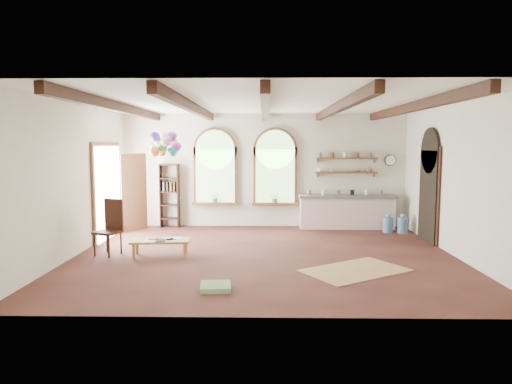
{
  "coord_description": "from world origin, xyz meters",
  "views": [
    {
      "loc": [
        -0.01,
        -9.49,
        2.35
      ],
      "look_at": [
        -0.19,
        0.6,
        1.29
      ],
      "focal_mm": 32.0,
      "sensor_mm": 36.0,
      "label": 1
    }
  ],
  "objects_px": {
    "kitchen_counter": "(347,211)",
    "balloon_cluster": "(166,145)",
    "coffee_table": "(160,241)",
    "side_chair": "(109,239)"
  },
  "relations": [
    {
      "from": "coffee_table",
      "to": "balloon_cluster",
      "type": "xyz_separation_m",
      "value": [
        -0.21,
        1.67,
        2.03
      ]
    },
    {
      "from": "balloon_cluster",
      "to": "side_chair",
      "type": "bearing_deg",
      "value": -119.66
    },
    {
      "from": "coffee_table",
      "to": "side_chair",
      "type": "relative_size",
      "value": 1.07
    },
    {
      "from": "coffee_table",
      "to": "side_chair",
      "type": "xyz_separation_m",
      "value": [
        -1.12,
        0.06,
        0.04
      ]
    },
    {
      "from": "coffee_table",
      "to": "side_chair",
      "type": "height_order",
      "value": "side_chair"
    },
    {
      "from": "kitchen_counter",
      "to": "balloon_cluster",
      "type": "distance_m",
      "value": 5.31
    },
    {
      "from": "kitchen_counter",
      "to": "side_chair",
      "type": "xyz_separation_m",
      "value": [
        -5.62,
        -3.21,
        -0.13
      ]
    },
    {
      "from": "kitchen_counter",
      "to": "coffee_table",
      "type": "bearing_deg",
      "value": -143.94
    },
    {
      "from": "kitchen_counter",
      "to": "side_chair",
      "type": "relative_size",
      "value": 2.26
    },
    {
      "from": "kitchen_counter",
      "to": "balloon_cluster",
      "type": "relative_size",
      "value": 2.33
    }
  ]
}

